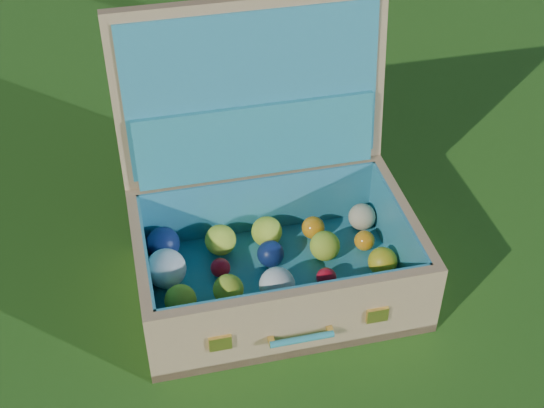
{
  "coord_description": "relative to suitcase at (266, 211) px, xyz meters",
  "views": [
    {
      "loc": [
        0.04,
        -1.2,
        1.1
      ],
      "look_at": [
        0.18,
        -0.07,
        0.16
      ],
      "focal_mm": 50.0,
      "sensor_mm": 36.0,
      "label": 1
    }
  ],
  "objects": [
    {
      "name": "suitcase",
      "position": [
        0.0,
        0.0,
        0.0
      ],
      "size": [
        0.58,
        0.49,
        0.51
      ],
      "rotation": [
        0.0,
        0.0,
        0.11
      ],
      "color": "tan",
      "rests_on": "ground"
    },
    {
      "name": "ground",
      "position": [
        -0.16,
        0.07,
        -0.15
      ],
      "size": [
        60.0,
        60.0,
        0.0
      ],
      "primitive_type": "plane",
      "color": "#215114",
      "rests_on": "ground"
    }
  ]
}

